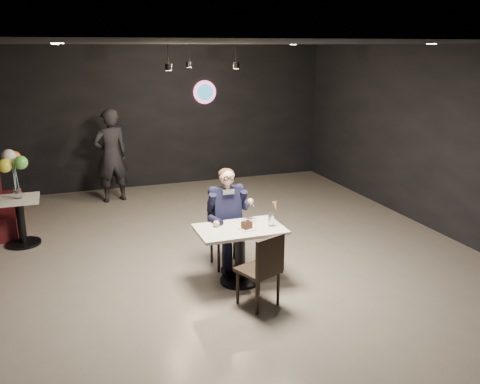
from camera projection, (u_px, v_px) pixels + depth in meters
name	position (u px, v px, depth m)	size (l,w,h in m)	color
floor	(238.00, 260.00, 7.33)	(9.00, 9.00, 0.00)	gray
wall_sign	(205.00, 92.00, 11.08)	(0.50, 0.06, 0.50)	pink
pendant_lights	(198.00, 52.00, 8.34)	(1.40, 1.20, 0.36)	black
main_table	(240.00, 255.00, 6.54)	(1.10, 0.70, 0.75)	silver
chair_far	(227.00, 235.00, 7.02)	(0.42, 0.46, 0.92)	black
chair_near	(258.00, 269.00, 5.95)	(0.42, 0.46, 0.92)	black
seated_man	(226.00, 217.00, 6.95)	(0.60, 0.80, 1.44)	black
dessert_plate	(247.00, 228.00, 6.41)	(0.24, 0.24, 0.01)	white
cake_slice	(247.00, 225.00, 6.38)	(0.12, 0.09, 0.08)	black
mint_leaf	(250.00, 222.00, 6.37)	(0.06, 0.04, 0.01)	#2A8230
sundae_glass	(271.00, 219.00, 6.49)	(0.07, 0.07, 0.17)	silver
wafer_cone	(276.00, 206.00, 6.49)	(0.07, 0.07, 0.13)	#B9794C
booth_bench	(5.00, 201.00, 8.58)	(0.44, 1.76, 0.88)	#4B1013
side_table	(21.00, 222.00, 7.79)	(0.60, 0.60, 0.75)	silver
balloon_vase	(17.00, 193.00, 7.67)	(0.11, 0.11, 0.16)	silver
balloon_bunch	(14.00, 169.00, 7.56)	(0.37, 0.37, 0.62)	yellow
passerby	(111.00, 156.00, 9.88)	(0.67, 0.44, 1.83)	black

